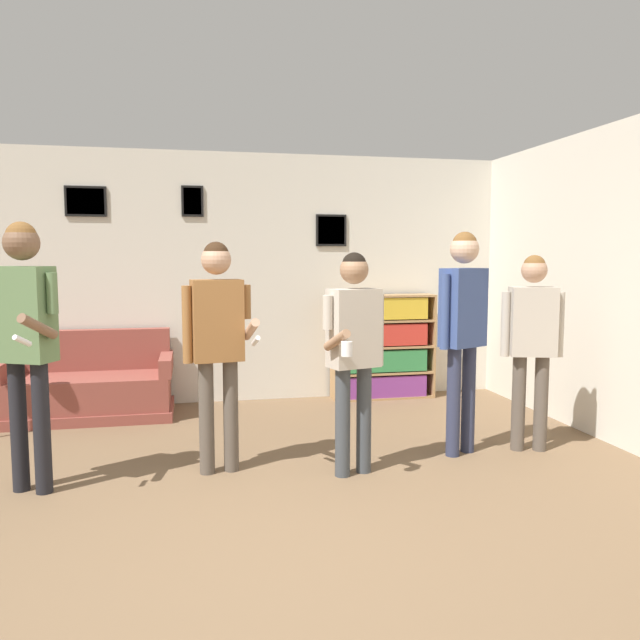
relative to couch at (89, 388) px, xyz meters
The scene contains 10 objects.
ground_plane 3.79m from the couch, 69.18° to the right, with size 20.00×20.00×0.00m, color brown.
wall_back 1.77m from the couch, 17.40° to the left, with size 8.66×0.08×2.70m.
wall_right 4.89m from the couch, 19.25° to the right, with size 0.06×6.33×2.70m.
couch is the anchor object (origin of this frame).
bookshelf 3.13m from the couch, ahead, with size 1.15×0.30×1.17m.
person_player_foreground_left 2.20m from the couch, 91.99° to the right, with size 0.46×0.60×1.81m.
person_player_foreground_center 2.37m from the couch, 57.96° to the right, with size 0.53×0.44×1.69m.
person_watcher_holding_cup 3.11m from the couch, 45.00° to the right, with size 0.48×0.50×1.62m.
person_spectator_near_bookshelf 3.72m from the couch, 30.89° to the right, with size 0.46×0.33×1.78m.
person_spectator_far_right 4.21m from the couch, 27.01° to the right, with size 0.48×0.29×1.60m.
Camera 1 is at (-0.35, -2.89, 1.58)m, focal length 35.00 mm.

